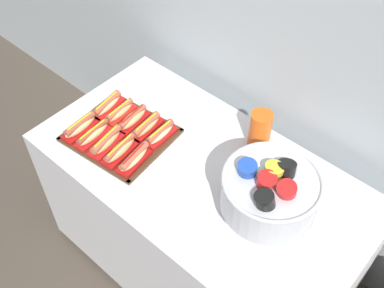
# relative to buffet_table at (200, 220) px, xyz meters

# --- Properties ---
(ground_plane) EXTENTS (10.00, 10.00, 0.00)m
(ground_plane) POSITION_rel_buffet_table_xyz_m (0.00, 0.00, -0.41)
(ground_plane) COLOR #4C4238
(back_wall) EXTENTS (6.00, 0.10, 2.60)m
(back_wall) POSITION_rel_buffet_table_xyz_m (0.00, 0.52, 0.89)
(back_wall) COLOR #B2BCC1
(back_wall) RESTS_ON ground_plane
(buffet_table) EXTENTS (1.39, 0.74, 0.79)m
(buffet_table) POSITION_rel_buffet_table_xyz_m (0.00, 0.00, 0.00)
(buffet_table) COLOR silver
(buffet_table) RESTS_ON ground_plane
(serving_tray) EXTENTS (0.44, 0.40, 0.01)m
(serving_tray) POSITION_rel_buffet_table_xyz_m (-0.37, -0.09, 0.38)
(serving_tray) COLOR #472B19
(serving_tray) RESTS_ON buffet_table
(hot_dog_0) EXTENTS (0.07, 0.18, 0.06)m
(hot_dog_0) POSITION_rel_buffet_table_xyz_m (-0.52, -0.19, 0.41)
(hot_dog_0) COLOR #B21414
(hot_dog_0) RESTS_ON serving_tray
(hot_dog_1) EXTENTS (0.07, 0.18, 0.06)m
(hot_dog_1) POSITION_rel_buffet_table_xyz_m (-0.44, -0.18, 0.41)
(hot_dog_1) COLOR red
(hot_dog_1) RESTS_ON serving_tray
(hot_dog_2) EXTENTS (0.09, 0.18, 0.06)m
(hot_dog_2) POSITION_rel_buffet_table_xyz_m (-0.37, -0.17, 0.41)
(hot_dog_2) COLOR red
(hot_dog_2) RESTS_ON serving_tray
(hot_dog_3) EXTENTS (0.08, 0.19, 0.06)m
(hot_dog_3) POSITION_rel_buffet_table_xyz_m (-0.29, -0.16, 0.41)
(hot_dog_3) COLOR #B21414
(hot_dog_3) RESTS_ON serving_tray
(hot_dog_4) EXTENTS (0.08, 0.18, 0.06)m
(hot_dog_4) POSITION_rel_buffet_table_xyz_m (-0.22, -0.16, 0.41)
(hot_dog_4) COLOR #B21414
(hot_dog_4) RESTS_ON serving_tray
(hot_dog_5) EXTENTS (0.09, 0.19, 0.06)m
(hot_dog_5) POSITION_rel_buffet_table_xyz_m (-0.53, -0.02, 0.41)
(hot_dog_5) COLOR red
(hot_dog_5) RESTS_ON serving_tray
(hot_dog_6) EXTENTS (0.07, 0.16, 0.06)m
(hot_dog_6) POSITION_rel_buffet_table_xyz_m (-0.46, -0.02, 0.41)
(hot_dog_6) COLOR red
(hot_dog_6) RESTS_ON serving_tray
(hot_dog_7) EXTENTS (0.08, 0.17, 0.06)m
(hot_dog_7) POSITION_rel_buffet_table_xyz_m (-0.38, -0.01, 0.41)
(hot_dog_7) COLOR #B21414
(hot_dog_7) RESTS_ON serving_tray
(hot_dog_8) EXTENTS (0.08, 0.18, 0.06)m
(hot_dog_8) POSITION_rel_buffet_table_xyz_m (-0.31, -0.00, 0.41)
(hot_dog_8) COLOR #B21414
(hot_dog_8) RESTS_ON serving_tray
(hot_dog_9) EXTENTS (0.06, 0.17, 0.06)m
(hot_dog_9) POSITION_rel_buffet_table_xyz_m (-0.23, 0.01, 0.41)
(hot_dog_9) COLOR red
(hot_dog_9) RESTS_ON serving_tray
(punch_bowl) EXTENTS (0.34, 0.34, 0.28)m
(punch_bowl) POSITION_rel_buffet_table_xyz_m (0.33, -0.02, 0.54)
(punch_bowl) COLOR silver
(punch_bowl) RESTS_ON buffet_table
(cup_stack) EXTENTS (0.09, 0.09, 0.18)m
(cup_stack) POSITION_rel_buffet_table_xyz_m (0.09, 0.26, 0.46)
(cup_stack) COLOR #EA5B19
(cup_stack) RESTS_ON buffet_table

